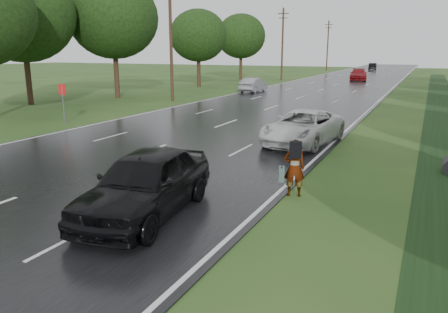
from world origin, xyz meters
name	(u,v)px	position (x,y,z in m)	size (l,w,h in m)	color
road	(330,87)	(0.00, 45.00, 0.02)	(14.00, 180.00, 0.04)	black
edge_stripe_east	(392,89)	(6.75, 45.00, 0.04)	(0.12, 180.00, 0.01)	silver
edge_stripe_west	(275,85)	(-6.75, 45.00, 0.04)	(0.12, 180.00, 0.01)	silver
center_line	(330,87)	(0.00, 45.00, 0.04)	(0.12, 180.00, 0.01)	silver
drainage_ditch	(445,131)	(11.50, 18.71, 0.04)	(2.20, 120.00, 0.56)	black
road_sign	(63,96)	(-8.50, 12.00, 1.64)	(0.50, 0.06, 2.30)	slate
utility_pole_mid	(171,38)	(-9.20, 25.00, 5.20)	(1.60, 0.26, 10.00)	#362516
utility_pole_far	(282,43)	(-9.20, 55.00, 5.20)	(1.60, 0.26, 10.00)	#362516
utility_pole_distant	(328,45)	(-9.20, 85.00, 5.20)	(1.60, 0.26, 10.00)	#362516
tree_west_c	(113,18)	(-15.00, 25.00, 6.92)	(7.80, 7.80, 10.43)	#362516
tree_west_d	(198,36)	(-14.20, 39.00, 5.82)	(6.60, 6.60, 8.80)	#362516
tree_west_e	(22,14)	(-18.00, 18.00, 6.83)	(8.00, 8.00, 10.44)	#362516
tree_west_f	(241,36)	(-14.80, 53.00, 6.14)	(7.00, 7.00, 9.29)	#362516
pedestrian	(294,167)	(7.18, 5.19, 0.88)	(0.88, 0.68, 1.70)	#A5998C
white_pickup	(303,127)	(5.50, 12.45, 0.79)	(2.48, 5.38, 1.49)	silver
dark_sedan	(146,183)	(4.21, 2.00, 0.90)	(2.02, 5.03, 1.71)	black
silver_sedan	(253,85)	(-5.80, 35.15, 0.76)	(1.52, 4.35, 1.43)	gray
far_car_red	(358,75)	(1.23, 57.57, 0.85)	(2.27, 5.59, 1.62)	maroon
far_car_dark	(373,67)	(-1.00, 92.42, 0.78)	(1.57, 4.51, 1.49)	black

